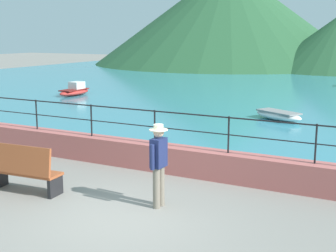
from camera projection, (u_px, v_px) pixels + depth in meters
ground_plane at (121, 218)px, 9.13m from camera, size 120.00×120.00×0.00m
promenade_wall at (190, 161)px, 11.84m from camera, size 20.00×0.56×0.70m
railing at (190, 124)px, 11.65m from camera, size 18.44×0.04×0.90m
lake_water at (331, 86)px, 31.56m from camera, size 64.00×44.32×0.06m
hill_main at (228, 15)px, 54.53m from camera, size 31.35×31.35×11.36m
bench_main at (23, 169)px, 10.46m from camera, size 1.74×0.69×1.13m
person_walking at (159, 161)px, 9.52m from camera, size 0.38×0.57×1.75m
boat_1 at (75, 91)px, 26.74m from camera, size 0.91×2.30×0.76m
boat_2 at (278, 115)px, 19.13m from camera, size 2.45×1.88×0.36m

